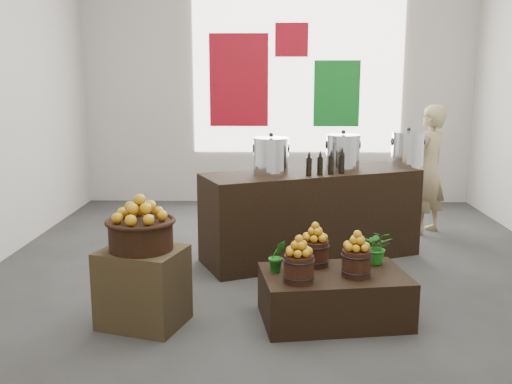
{
  "coord_description": "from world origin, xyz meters",
  "views": [
    {
      "loc": [
        -0.13,
        -5.41,
        1.92
      ],
      "look_at": [
        -0.24,
        -0.4,
        0.93
      ],
      "focal_mm": 40.0,
      "sensor_mm": 36.0,
      "label": 1
    }
  ],
  "objects_px": {
    "crate": "(143,287)",
    "counter": "(311,215)",
    "wicker_basket": "(141,235)",
    "stock_pot_left": "(271,157)",
    "display_table": "(334,296)",
    "shopper": "(428,170)",
    "stock_pot_right": "(408,150)",
    "stock_pot_center": "(343,153)"
  },
  "relations": [
    {
      "from": "crate",
      "to": "counter",
      "type": "height_order",
      "value": "counter"
    },
    {
      "from": "wicker_basket",
      "to": "stock_pot_left",
      "type": "height_order",
      "value": "stock_pot_left"
    },
    {
      "from": "display_table",
      "to": "shopper",
      "type": "distance_m",
      "value": 3.14
    },
    {
      "from": "stock_pot_right",
      "to": "shopper",
      "type": "xyz_separation_m",
      "value": [
        0.41,
        0.59,
        -0.33
      ]
    },
    {
      "from": "display_table",
      "to": "counter",
      "type": "xyz_separation_m",
      "value": [
        -0.07,
        1.64,
        0.28
      ]
    },
    {
      "from": "wicker_basket",
      "to": "counter",
      "type": "relative_size",
      "value": 0.21
    },
    {
      "from": "display_table",
      "to": "counter",
      "type": "height_order",
      "value": "counter"
    },
    {
      "from": "display_table",
      "to": "stock_pot_center",
      "type": "distance_m",
      "value": 2.04
    },
    {
      "from": "crate",
      "to": "shopper",
      "type": "xyz_separation_m",
      "value": [
        2.97,
        2.83,
        0.5
      ]
    },
    {
      "from": "stock_pot_center",
      "to": "shopper",
      "type": "relative_size",
      "value": 0.22
    },
    {
      "from": "counter",
      "to": "stock_pot_center",
      "type": "relative_size",
      "value": 6.47
    },
    {
      "from": "wicker_basket",
      "to": "counter",
      "type": "distance_m",
      "value": 2.29
    },
    {
      "from": "wicker_basket",
      "to": "stock_pot_right",
      "type": "relative_size",
      "value": 1.38
    },
    {
      "from": "shopper",
      "to": "counter",
      "type": "bearing_deg",
      "value": -6.86
    },
    {
      "from": "stock_pot_center",
      "to": "shopper",
      "type": "distance_m",
      "value": 1.54
    },
    {
      "from": "wicker_basket",
      "to": "shopper",
      "type": "bearing_deg",
      "value": 43.58
    },
    {
      "from": "wicker_basket",
      "to": "stock_pot_right",
      "type": "distance_m",
      "value": 3.43
    },
    {
      "from": "wicker_basket",
      "to": "stock_pot_right",
      "type": "xyz_separation_m",
      "value": [
        2.56,
        2.24,
        0.4
      ]
    },
    {
      "from": "crate",
      "to": "stock_pot_left",
      "type": "bearing_deg",
      "value": 57.21
    },
    {
      "from": "counter",
      "to": "display_table",
      "type": "bearing_deg",
      "value": -110.93
    },
    {
      "from": "display_table",
      "to": "shopper",
      "type": "relative_size",
      "value": 0.71
    },
    {
      "from": "stock_pot_center",
      "to": "stock_pot_right",
      "type": "height_order",
      "value": "same"
    },
    {
      "from": "stock_pot_left",
      "to": "stock_pot_center",
      "type": "relative_size",
      "value": 1.0
    },
    {
      "from": "crate",
      "to": "stock_pot_right",
      "type": "bearing_deg",
      "value": 41.14
    },
    {
      "from": "crate",
      "to": "stock_pot_left",
      "type": "relative_size",
      "value": 1.72
    },
    {
      "from": "counter",
      "to": "stock_pot_left",
      "type": "height_order",
      "value": "stock_pot_left"
    },
    {
      "from": "display_table",
      "to": "stock_pot_left",
      "type": "height_order",
      "value": "stock_pot_left"
    },
    {
      "from": "stock_pot_center",
      "to": "display_table",
      "type": "bearing_deg",
      "value": -98.54
    },
    {
      "from": "stock_pot_right",
      "to": "stock_pot_left",
      "type": "bearing_deg",
      "value": -156.57
    },
    {
      "from": "display_table",
      "to": "crate",
      "type": "bearing_deg",
      "value": 175.63
    },
    {
      "from": "display_table",
      "to": "wicker_basket",
      "type": "bearing_deg",
      "value": 175.63
    },
    {
      "from": "stock_pot_center",
      "to": "shopper",
      "type": "height_order",
      "value": "shopper"
    },
    {
      "from": "wicker_basket",
      "to": "stock_pot_left",
      "type": "relative_size",
      "value": 1.38
    },
    {
      "from": "shopper",
      "to": "display_table",
      "type": "bearing_deg",
      "value": 19.86
    },
    {
      "from": "stock_pot_left",
      "to": "shopper",
      "type": "height_order",
      "value": "shopper"
    },
    {
      "from": "display_table",
      "to": "stock_pot_center",
      "type": "height_order",
      "value": "stock_pot_center"
    },
    {
      "from": "stock_pot_left",
      "to": "shopper",
      "type": "relative_size",
      "value": 0.22
    },
    {
      "from": "stock_pot_left",
      "to": "crate",
      "type": "bearing_deg",
      "value": -122.79
    },
    {
      "from": "stock_pot_left",
      "to": "display_table",
      "type": "bearing_deg",
      "value": -70.67
    },
    {
      "from": "stock_pot_center",
      "to": "wicker_basket",
      "type": "bearing_deg",
      "value": -133.19
    },
    {
      "from": "crate",
      "to": "stock_pot_right",
      "type": "distance_m",
      "value": 3.5
    },
    {
      "from": "counter",
      "to": "stock_pot_center",
      "type": "height_order",
      "value": "stock_pot_center"
    }
  ]
}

